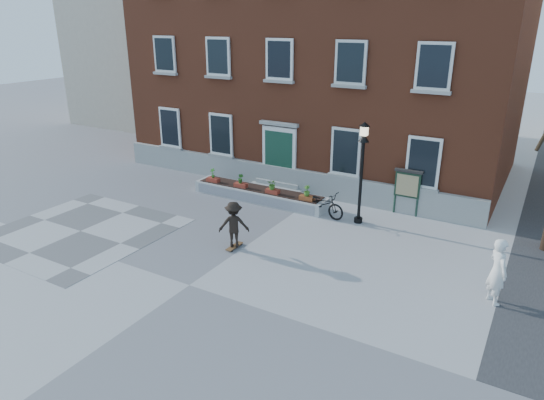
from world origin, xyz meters
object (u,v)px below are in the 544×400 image
Objects in this scene: bystander at (497,271)px; notice_board at (407,185)px; skateboarder at (234,224)px; lamp_post at (362,159)px; bicycle at (322,204)px.

bystander is 1.03× the size of notice_board.
skateboarder is (-8.13, -0.81, -0.08)m from bystander.
lamp_post reaches higher than notice_board.
bicycle is at bearing -175.42° from lamp_post.
bicycle is 1.06× the size of notice_board.
bystander is 6.49m from lamp_post.
bicycle is 1.03× the size of bystander.
bicycle is 4.38m from skateboarder.
bicycle is at bearing 25.48° from bystander.
bystander is at bearing -107.98° from bicycle.
bicycle is 0.50× the size of lamp_post.
lamp_post is at bearing 18.42° from bystander.
notice_board is (-3.94, 5.18, 0.30)m from bystander.
notice_board reaches higher than skateboarder.
bystander is at bearing -33.31° from lamp_post.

